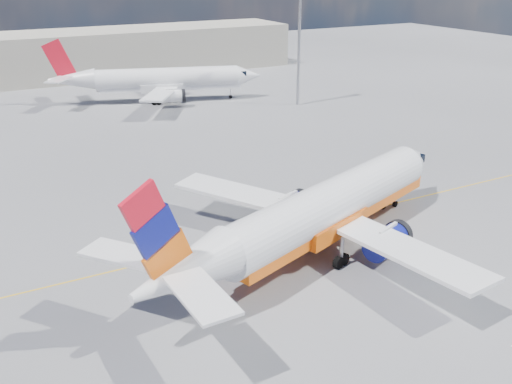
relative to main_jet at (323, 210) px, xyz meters
name	(u,v)px	position (x,y,z in m)	size (l,w,h in m)	color
ground	(299,247)	(-1.07, 1.29, -3.30)	(240.00, 240.00, 0.00)	#5E5E63
taxi_line	(279,231)	(-1.07, 4.29, -3.29)	(70.00, 0.15, 0.01)	gold
terminal_main	(104,53)	(3.93, 76.29, 0.70)	(70.00, 14.00, 8.00)	#BCB4A2
main_jet	(323,210)	(0.00, 0.00, 0.00)	(32.47, 24.60, 9.89)	white
second_jet	(161,80)	(5.84, 50.89, -0.12)	(31.42, 23.90, 9.52)	white
gse_tug	(366,197)	(7.87, 4.85, -2.32)	(3.14, 2.29, 2.06)	black
floodlight_mast	(300,25)	(22.64, 39.49, 8.01)	(1.38, 1.38, 18.86)	#9D9EA6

